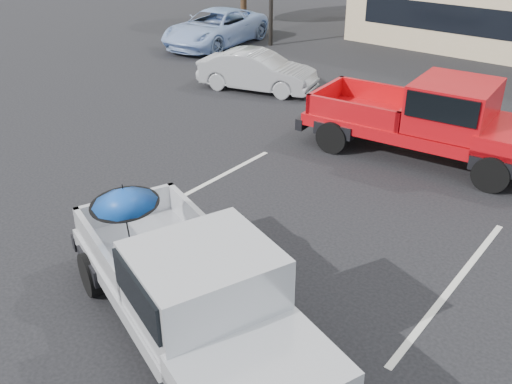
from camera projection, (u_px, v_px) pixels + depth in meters
ground at (247, 275)px, 10.12m from camera, size 90.00×90.00×0.00m
stripe_left at (200, 187)px, 13.15m from camera, size 0.12×5.00×0.01m
stripe_right at (454, 285)px, 9.87m from camera, size 0.12×5.00×0.01m
silver_pickup at (197, 292)px, 8.00m from camera, size 6.02×3.82×2.06m
red_pickup at (443, 118)px, 13.95m from camera, size 6.43×2.73×2.07m
silver_sedan at (257, 71)px, 19.30m from camera, size 4.24×2.37×1.32m
blue_suv at (215, 28)px, 24.96m from camera, size 3.11×5.71×1.52m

